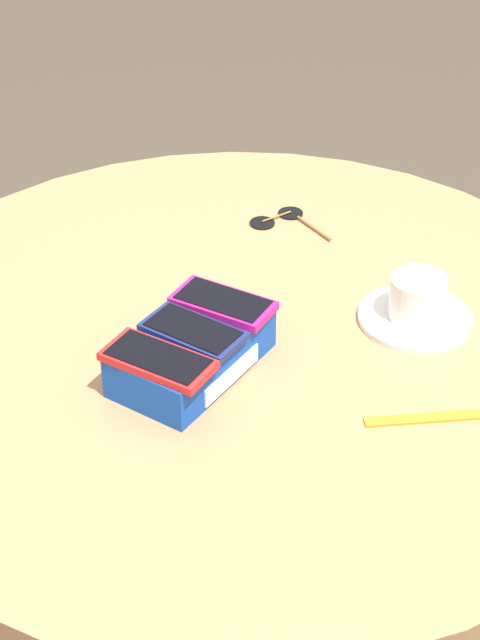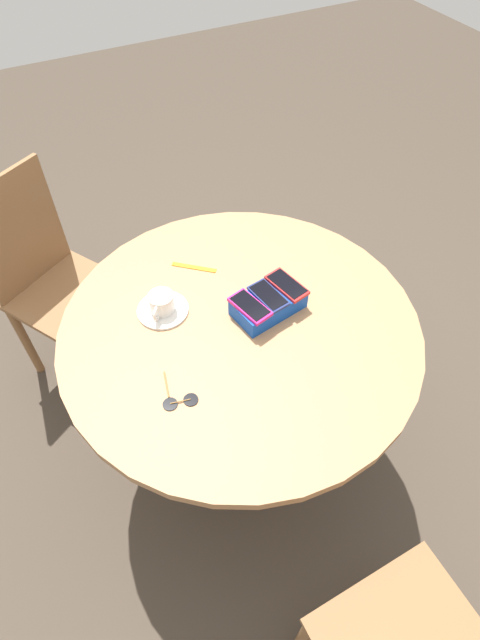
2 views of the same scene
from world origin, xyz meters
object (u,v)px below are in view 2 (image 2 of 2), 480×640
at_px(phone_navy, 268,296).
at_px(sunglasses, 179,400).
at_px(saucer, 163,310).
at_px(phone_box, 268,304).
at_px(lanyard_strap, 194,267).
at_px(round_table, 240,348).
at_px(phone_magenta, 251,307).
at_px(coffee_cup, 161,303).
at_px(chair_far_side, 56,284).
at_px(phone_red, 287,285).

xyz_separation_m(phone_navy, sunglasses, (0.35, 0.17, -0.06)).
height_order(saucer, sunglasses, saucer).
distance_m(phone_box, lanyard_strap, 0.29).
bearing_deg(round_table, phone_magenta, 171.89).
xyz_separation_m(phone_navy, coffee_cup, (0.28, -0.14, -0.02)).
xyz_separation_m(phone_magenta, coffee_cup, (0.21, -0.15, -0.02)).
bearing_deg(phone_box, chair_far_side, -53.19).
relative_size(phone_red, sunglasses, 1.10).
height_order(phone_magenta, sunglasses, phone_magenta).
relative_size(phone_red, chair_far_side, 0.16).
distance_m(phone_navy, lanyard_strap, 0.30).
relative_size(phone_red, saucer, 0.94).
height_order(phone_box, phone_magenta, phone_magenta).
relative_size(phone_navy, lanyard_strap, 0.91).
bearing_deg(chair_far_side, saucer, 114.15).
xyz_separation_m(round_table, saucer, (0.18, -0.15, 0.12)).
bearing_deg(phone_navy, sunglasses, 25.36).
bearing_deg(chair_far_side, phone_magenta, 122.63).
bearing_deg(round_table, sunglasses, 31.07).
bearing_deg(sunglasses, phone_navy, -154.64).
bearing_deg(phone_red, coffee_cup, -19.39).
relative_size(phone_box, lanyard_strap, 1.52).
bearing_deg(coffee_cup, phone_navy, 154.24).
bearing_deg(saucer, sunglasses, 76.03).
relative_size(round_table, sunglasses, 8.08).
height_order(phone_magenta, coffee_cup, phone_magenta).
xyz_separation_m(phone_red, coffee_cup, (0.35, -0.12, -0.02)).
bearing_deg(chair_far_side, phone_navy, 126.87).
bearing_deg(saucer, lanyard_strap, -140.80).
relative_size(phone_box, saucer, 1.46).
distance_m(phone_navy, sunglasses, 0.40).
bearing_deg(phone_navy, coffee_cup, -25.76).
distance_m(phone_navy, saucer, 0.32).
height_order(phone_red, chair_far_side, chair_far_side).
relative_size(coffee_cup, lanyard_strap, 0.62).
distance_m(phone_red, lanyard_strap, 0.32).
bearing_deg(phone_red, phone_magenta, 12.56).
height_order(coffee_cup, chair_far_side, chair_far_side).
distance_m(round_table, coffee_cup, 0.28).
bearing_deg(lanyard_strap, coffee_cup, 39.33).
relative_size(phone_red, lanyard_strap, 0.98).
distance_m(phone_red, sunglasses, 0.46).
height_order(phone_navy, saucer, phone_navy).
bearing_deg(phone_red, chair_far_side, -49.27).
bearing_deg(phone_navy, saucer, -26.21).
bearing_deg(chair_far_side, round_table, 121.02).
height_order(phone_navy, coffee_cup, same).
distance_m(saucer, lanyard_strap, 0.20).
xyz_separation_m(saucer, lanyard_strap, (-0.16, -0.13, -0.00)).
bearing_deg(phone_magenta, lanyard_strap, -79.02).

